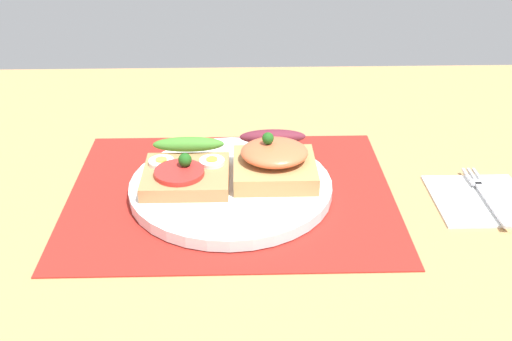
{
  "coord_description": "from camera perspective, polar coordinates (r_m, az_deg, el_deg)",
  "views": [
    {
      "loc": [
        1.32,
        -62.43,
        38.02
      ],
      "look_at": [
        3.0,
        0.0,
        3.2
      ],
      "focal_mm": 42.65,
      "sensor_mm": 36.0,
      "label": 1
    }
  ],
  "objects": [
    {
      "name": "plate",
      "position": [
        0.73,
        -2.37,
        -1.55
      ],
      "size": [
        24.05,
        24.05,
        1.4
      ],
      "primitive_type": "cylinder",
      "color": "white",
      "rests_on": "placemat"
    },
    {
      "name": "napkin",
      "position": [
        0.76,
        20.32,
        -2.51
      ],
      "size": [
        11.09,
        11.29,
        0.6
      ],
      "primitive_type": "cube",
      "color": "white",
      "rests_on": "ground_plane"
    },
    {
      "name": "sandwich_salmon",
      "position": [
        0.73,
        1.72,
        1.0
      ],
      "size": [
        9.77,
        10.69,
        5.64
      ],
      "color": "tan",
      "rests_on": "plate"
    },
    {
      "name": "ground_plane",
      "position": [
        0.74,
        -2.33,
        -3.28
      ],
      "size": [
        120.0,
        90.0,
        3.2
      ],
      "primitive_type": "cube",
      "color": "tan"
    },
    {
      "name": "sandwich_egg_tomato",
      "position": [
        0.73,
        -6.59,
        0.08
      ],
      "size": [
        10.06,
        10.64,
        3.85
      ],
      "color": "#B57B4B",
      "rests_on": "plate"
    },
    {
      "name": "placemat",
      "position": [
        0.73,
        -2.36,
        -2.12
      ],
      "size": [
        38.64,
        30.74,
        0.3
      ],
      "primitive_type": "cube",
      "color": "#A2221B",
      "rests_on": "ground_plane"
    },
    {
      "name": "fork",
      "position": [
        0.77,
        20.67,
        -2.05
      ],
      "size": [
        1.62,
        13.04,
        0.32
      ],
      "color": "#B7B7BC",
      "rests_on": "napkin"
    }
  ]
}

